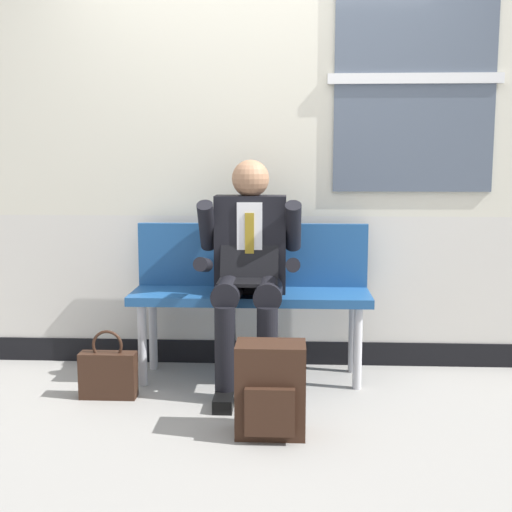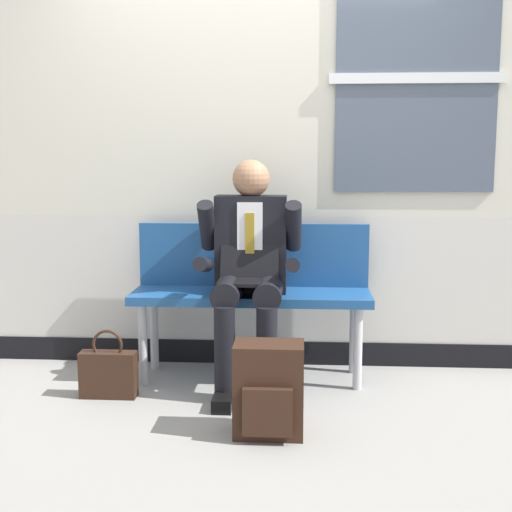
{
  "view_description": "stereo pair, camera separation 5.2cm",
  "coord_description": "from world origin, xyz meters",
  "px_view_note": "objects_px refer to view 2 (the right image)",
  "views": [
    {
      "loc": [
        0.14,
        -3.58,
        1.28
      ],
      "look_at": [
        -0.04,
        0.07,
        0.75
      ],
      "focal_mm": 48.11,
      "sensor_mm": 36.0,
      "label": 1
    },
    {
      "loc": [
        0.2,
        -3.58,
        1.28
      ],
      "look_at": [
        -0.04,
        0.07,
        0.75
      ],
      "focal_mm": 48.11,
      "sensor_mm": 36.0,
      "label": 2
    }
  ],
  "objects_px": {
    "person_seated": "(249,266)",
    "backpack": "(269,390)",
    "bench_with_person": "(252,284)",
    "handbag": "(108,373)"
  },
  "relations": [
    {
      "from": "backpack",
      "to": "person_seated",
      "type": "bearing_deg",
      "value": 101.53
    },
    {
      "from": "bench_with_person",
      "to": "backpack",
      "type": "bearing_deg",
      "value": -81.0
    },
    {
      "from": "bench_with_person",
      "to": "handbag",
      "type": "bearing_deg",
      "value": -149.76
    },
    {
      "from": "person_seated",
      "to": "handbag",
      "type": "height_order",
      "value": "person_seated"
    },
    {
      "from": "handbag",
      "to": "bench_with_person",
      "type": "bearing_deg",
      "value": 30.24
    },
    {
      "from": "person_seated",
      "to": "backpack",
      "type": "relative_size",
      "value": 2.9
    },
    {
      "from": "bench_with_person",
      "to": "person_seated",
      "type": "relative_size",
      "value": 1.08
    },
    {
      "from": "person_seated",
      "to": "backpack",
      "type": "bearing_deg",
      "value": -78.47
    },
    {
      "from": "bench_with_person",
      "to": "person_seated",
      "type": "height_order",
      "value": "person_seated"
    },
    {
      "from": "person_seated",
      "to": "handbag",
      "type": "distance_m",
      "value": 0.95
    }
  ]
}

